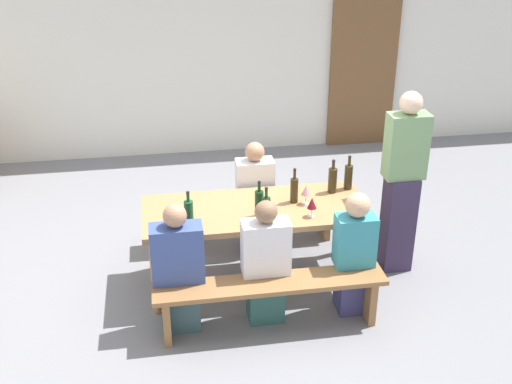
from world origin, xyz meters
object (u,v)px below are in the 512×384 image
object	(u,v)px
bench_far	(245,211)
wine_bottle_2	(266,210)
tasting_table	(256,216)
seated_guest_near_0	(178,272)
bench_near	(270,292)
wine_glass_1	(312,203)
wooden_door	(363,69)
wine_bottle_0	(259,203)
wine_bottle_5	(294,190)
wine_bottle_4	(333,180)
standing_host	(402,186)
wine_bottle_3	(348,176)
seated_guest_near_1	(266,265)
seated_guest_far_0	(255,201)
wine_bottle_1	(189,213)
wine_glass_0	(306,191)
seated_guest_near_2	(354,255)

from	to	relation	value
bench_far	wine_bottle_2	xyz separation A→B (m)	(0.04, -0.99, 0.52)
tasting_table	seated_guest_near_0	distance (m)	0.91
bench_near	seated_guest_near_0	distance (m)	0.75
wine_bottle_2	wine_glass_1	xyz separation A→B (m)	(0.40, 0.05, -0.00)
bench_far	wine_bottle_2	distance (m)	1.12
wooden_door	wine_bottle_0	bearing A→B (deg)	-120.66
wine_bottle_5	wine_glass_1	distance (m)	0.30
wine_bottle_4	wine_glass_1	world-z (taller)	wine_bottle_4
wine_bottle_5	standing_host	world-z (taller)	standing_host
wine_bottle_3	seated_guest_near_1	distance (m)	1.25
bench_far	wine_bottle_0	bearing A→B (deg)	-89.95
wine_bottle_4	seated_guest_far_0	size ratio (longest dim) A/B	0.28
seated_guest_near_0	seated_guest_near_1	xyz separation A→B (m)	(0.70, 0.00, -0.01)
wine_bottle_2	wine_bottle_0	bearing A→B (deg)	106.72
bench_far	wine_bottle_1	size ratio (longest dim) A/B	5.82
wine_glass_0	wine_glass_1	xyz separation A→B (m)	(-0.01, -0.24, -0.01)
seated_guest_far_0	wine_glass_0	bearing A→B (deg)	33.10
wine_bottle_4	seated_guest_near_0	world-z (taller)	seated_guest_near_0
wine_bottle_2	wine_bottle_1	bearing A→B (deg)	176.64
bench_far	seated_guest_near_2	bearing A→B (deg)	-59.95
wine_bottle_1	seated_guest_near_1	bearing A→B (deg)	-27.49
wine_glass_1	wine_bottle_4	bearing A→B (deg)	55.32
tasting_table	wine_bottle_5	xyz separation A→B (m)	(0.35, 0.05, 0.20)
standing_host	wine_bottle_0	bearing A→B (deg)	8.38
wine_bottle_0	wine_glass_1	size ratio (longest dim) A/B	1.85
wooden_door	wine_bottle_3	distance (m)	3.10
wine_bottle_5	seated_guest_near_0	world-z (taller)	seated_guest_near_0
wine_bottle_2	wine_glass_0	world-z (taller)	wine_bottle_2
bench_far	wine_bottle_3	bearing A→B (deg)	-27.37
tasting_table	seated_guest_near_1	distance (m)	0.57
bench_near	tasting_table	bearing A→B (deg)	90.00
tasting_table	wine_bottle_0	world-z (taller)	wine_bottle_0
wine_glass_1	bench_near	bearing A→B (deg)	-133.13
wine_glass_1	seated_guest_far_0	size ratio (longest dim) A/B	0.16
seated_guest_near_1	wooden_door	bearing A→B (deg)	-28.10
tasting_table	wooden_door	bearing A→B (deg)	58.05
seated_guest_near_1	seated_guest_near_0	bearing A→B (deg)	90.00
bench_far	standing_host	distance (m)	1.57
wine_bottle_1	seated_guest_near_2	distance (m)	1.39
bench_far	wine_bottle_1	xyz separation A→B (m)	(-0.59, -0.95, 0.52)
bench_near	wine_bottle_2	world-z (taller)	wine_bottle_2
wine_bottle_5	seated_guest_far_0	xyz separation A→B (m)	(-0.27, 0.50, -0.33)
wooden_door	seated_guest_near_0	size ratio (longest dim) A/B	1.89
wine_bottle_5	seated_guest_near_2	bearing A→B (deg)	-57.98
wine_bottle_3	seated_guest_far_0	xyz separation A→B (m)	(-0.81, 0.31, -0.34)
wine_bottle_2	seated_guest_far_0	size ratio (longest dim) A/B	0.29
wine_bottle_1	seated_guest_near_0	world-z (taller)	seated_guest_near_0
seated_guest_far_0	wine_bottle_5	bearing A→B (deg)	28.23
wine_bottle_0	wine_glass_1	distance (m)	0.44
wine_bottle_1	wine_bottle_2	xyz separation A→B (m)	(0.63, -0.04, 0.00)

